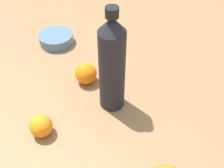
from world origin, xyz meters
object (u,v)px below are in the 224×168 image
object	(u,v)px
water_bottle	(112,65)
orange_2	(111,70)
orange_3	(86,73)
ceramic_bowl	(56,39)
orange_0	(40,125)

from	to	relation	value
water_bottle	orange_2	distance (m)	0.17
orange_2	orange_3	xyz separation A→B (m)	(-0.08, 0.03, 0.00)
water_bottle	ceramic_bowl	distance (m)	0.41
orange_3	ceramic_bowl	distance (m)	0.26
ceramic_bowl	orange_0	bearing A→B (deg)	-126.19
water_bottle	ceramic_bowl	xyz separation A→B (m)	(0.03, 0.38, -0.13)
orange_2	ceramic_bowl	world-z (taller)	orange_2
orange_0	ceramic_bowl	size ratio (longest dim) A/B	0.48
orange_2	orange_3	distance (m)	0.08
orange_0	orange_2	bearing A→B (deg)	11.37
orange_2	orange_3	bearing A→B (deg)	155.24
water_bottle	orange_3	distance (m)	0.17
water_bottle	ceramic_bowl	world-z (taller)	water_bottle
orange_0	orange_3	xyz separation A→B (m)	(0.22, 0.09, 0.00)
orange_3	orange_2	bearing A→B (deg)	-24.76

